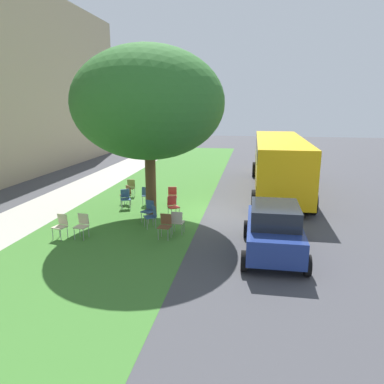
{
  "coord_description": "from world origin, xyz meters",
  "views": [
    {
      "loc": [
        -15.08,
        -1.8,
        4.66
      ],
      "look_at": [
        -1.35,
        0.52,
        1.27
      ],
      "focal_mm": 33.96,
      "sensor_mm": 36.0,
      "label": 1
    }
  ],
  "objects": [
    {
      "name": "chair_6",
      "position": [
        -0.72,
        1.44,
        0.52
      ],
      "size": [
        0.58,
        0.58,
        0.88
      ],
      "color": "#B7332D",
      "rests_on": "ground"
    },
    {
      "name": "chair_4",
      "position": [
        -3.22,
        1.17,
        0.52
      ],
      "size": [
        0.46,
        0.45,
        0.88
      ],
      "color": "brown",
      "rests_on": "ground"
    },
    {
      "name": "chair_7",
      "position": [
        -1.51,
        2.27,
        0.52
      ],
      "size": [
        0.55,
        0.54,
        0.88
      ],
      "color": "#335184",
      "rests_on": "ground"
    },
    {
      "name": "street_tree",
      "position": [
        -0.77,
        2.37,
        4.68
      ],
      "size": [
        6.05,
        6.05,
        6.92
      ],
      "color": "brown",
      "rests_on": "ground"
    },
    {
      "name": "chair_2",
      "position": [
        0.2,
        3.86,
        0.52
      ],
      "size": [
        0.56,
        0.55,
        0.88
      ],
      "color": "#335184",
      "rests_on": "ground"
    },
    {
      "name": "ground",
      "position": [
        0.0,
        0.0,
        0.0
      ],
      "size": [
        80.0,
        80.0,
        0.0
      ],
      "primitive_type": "plane",
      "color": "#424247"
    },
    {
      "name": "school_bus",
      "position": [
        4.75,
        -3.2,
        1.76
      ],
      "size": [
        10.4,
        2.8,
        2.88
      ],
      "color": "yellow",
      "rests_on": "ground"
    },
    {
      "name": "chair_8",
      "position": [
        -2.77,
        0.81,
        0.52
      ],
      "size": [
        0.44,
        0.44,
        0.88
      ],
      "color": "#ADA393",
      "rests_on": "ground"
    },
    {
      "name": "chair_0",
      "position": [
        0.93,
        4.06,
        0.52
      ],
      "size": [
        0.59,
        0.59,
        0.88
      ],
      "color": "brown",
      "rests_on": "ground"
    },
    {
      "name": "chair_1",
      "position": [
        -2.2,
        1.95,
        0.52
      ],
      "size": [
        0.57,
        0.58,
        0.88
      ],
      "color": "#335184",
      "rests_on": "ground"
    },
    {
      "name": "grass_verge",
      "position": [
        0.0,
        3.2,
        0.0
      ],
      "size": [
        48.0,
        6.0,
        0.01
      ],
      "primitive_type": "cube",
      "color": "#3D752D",
      "rests_on": "ground"
    },
    {
      "name": "chair_3",
      "position": [
        2.35,
        4.35,
        0.52
      ],
      "size": [
        0.44,
        0.43,
        0.88
      ],
      "color": "olive",
      "rests_on": "ground"
    },
    {
      "name": "parked_car",
      "position": [
        -4.02,
        -2.54,
        0.84
      ],
      "size": [
        3.7,
        1.92,
        1.65
      ],
      "color": "navy",
      "rests_on": "ground"
    },
    {
      "name": "chair_10",
      "position": [
        1.02,
        1.85,
        0.52
      ],
      "size": [
        0.49,
        0.49,
        0.88
      ],
      "color": "#B7332D",
      "rests_on": "ground"
    },
    {
      "name": "sidewalk_strip",
      "position": [
        0.0,
        7.6,
        0.0
      ],
      "size": [
        48.0,
        2.8,
        0.01
      ],
      "primitive_type": "cube",
      "color": "#ADA89E",
      "rests_on": "ground"
    },
    {
      "name": "chair_5",
      "position": [
        -3.69,
        4.08,
        0.52
      ],
      "size": [
        0.46,
        0.46,
        0.88
      ],
      "color": "beige",
      "rests_on": "ground"
    },
    {
      "name": "chair_9",
      "position": [
        0.9,
        3.05,
        0.52
      ],
      "size": [
        0.47,
        0.47,
        0.88
      ],
      "color": "#335184",
      "rests_on": "ground"
    },
    {
      "name": "chair_11",
      "position": [
        -3.84,
        4.8,
        0.52
      ],
      "size": [
        0.5,
        0.5,
        0.88
      ],
      "color": "beige",
      "rests_on": "ground"
    }
  ]
}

